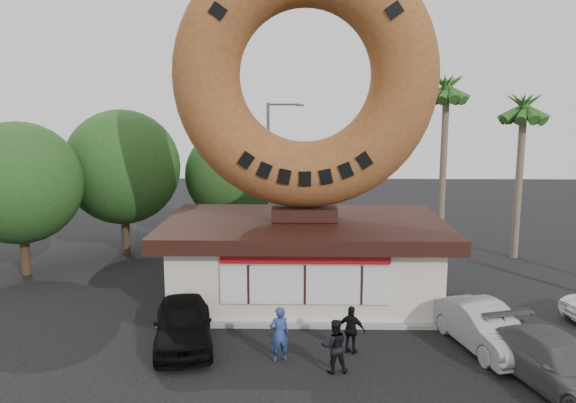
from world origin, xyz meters
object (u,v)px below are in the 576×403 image
(street_lamp, at_px, (271,165))
(person_center, at_px, (335,346))
(person_right, at_px, (351,330))
(car_silver, at_px, (484,327))
(donut_shop, at_px, (304,256))
(car_grey, at_px, (560,364))
(car_black, at_px, (183,322))
(giant_donut, at_px, (305,76))
(person_left, at_px, (279,334))

(street_lamp, relative_size, person_center, 4.89)
(person_right, relative_size, car_silver, 0.35)
(donut_shop, bearing_deg, person_center, -82.61)
(street_lamp, xyz_separation_m, person_center, (2.70, -16.54, -3.66))
(car_silver, distance_m, car_grey, 2.91)
(car_black, bearing_deg, person_right, -16.79)
(person_center, height_order, car_black, person_center)
(person_right, xyz_separation_m, car_grey, (5.58, -2.15, -0.06))
(donut_shop, xyz_separation_m, car_grey, (7.04, -7.36, -1.05))
(donut_shop, distance_m, giant_donut, 7.18)
(donut_shop, relative_size, person_left, 6.44)
(donut_shop, height_order, person_center, donut_shop)
(person_center, xyz_separation_m, car_silver, (4.94, 1.78, -0.09))
(giant_donut, xyz_separation_m, car_silver, (5.78, -4.76, -8.22))
(giant_donut, distance_m, street_lamp, 11.11)
(car_silver, bearing_deg, giant_donut, 126.81)
(person_right, bearing_deg, giant_donut, -51.10)
(street_lamp, xyz_separation_m, car_silver, (7.64, -14.76, -3.75))
(car_grey, bearing_deg, person_center, 155.90)
(car_silver, bearing_deg, person_center, -173.92)
(person_left, relative_size, person_center, 1.06)
(giant_donut, xyz_separation_m, person_right, (1.46, -5.23, -8.17))
(person_right, bearing_deg, car_silver, -150.42)
(giant_donut, distance_m, car_black, 10.24)
(car_black, distance_m, car_grey, 11.38)
(person_left, height_order, car_black, person_left)
(donut_shop, distance_m, car_silver, 7.55)
(donut_shop, xyz_separation_m, person_center, (0.85, -6.52, -0.95))
(giant_donut, relative_size, person_right, 6.60)
(person_center, bearing_deg, giant_donut, -89.96)
(giant_donut, relative_size, car_black, 2.26)
(giant_donut, bearing_deg, person_right, -74.39)
(donut_shop, relative_size, car_black, 2.46)
(giant_donut, height_order, street_lamp, giant_donut)
(person_left, distance_m, person_center, 1.81)
(giant_donut, distance_m, car_silver, 11.12)
(donut_shop, bearing_deg, giant_donut, 90.00)
(donut_shop, relative_size, person_right, 7.19)
(person_center, bearing_deg, donut_shop, -89.95)
(person_right, bearing_deg, person_left, 37.39)
(person_right, height_order, car_grey, person_right)
(giant_donut, bearing_deg, street_lamp, 100.51)
(donut_shop, bearing_deg, car_grey, -46.28)
(person_right, relative_size, car_grey, 0.31)
(person_right, relative_size, car_black, 0.34)
(person_right, bearing_deg, car_grey, -177.76)
(person_center, bearing_deg, car_grey, 164.93)
(giant_donut, relative_size, car_silver, 2.33)
(donut_shop, xyz_separation_m, person_right, (1.46, -5.22, -0.99))
(giant_donut, height_order, car_black, giant_donut)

